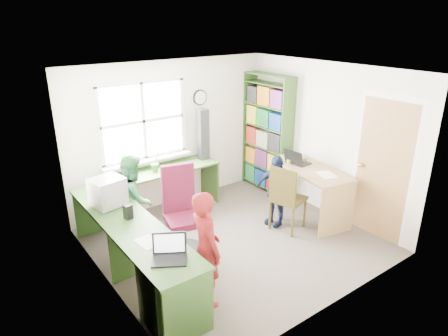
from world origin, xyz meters
The scene contains 19 objects.
room centered at (0.01, 0.10, 1.22)m, with size 3.64×3.44×2.44m.
l_desk centered at (-1.31, -0.28, 0.46)m, with size 2.38×2.95×0.75m.
right_desk centered at (1.46, -0.05, 0.59)m, with size 0.91×1.51×0.81m.
bookshelf centered at (1.65, 1.19, 1.00)m, with size 0.30×1.02×2.10m.
swivel_chair centered at (-0.70, 0.25, 0.52)m, with size 0.68×0.68×1.21m.
wooden_chair centered at (0.81, -0.18, 0.55)m, with size 0.55×0.55×1.02m.
crt_monitor centered at (-1.52, 0.66, 0.94)m, with size 0.44×0.41×0.38m.
laptop_left centered at (-1.47, -0.83, 0.81)m, with size 0.44×0.43×0.24m.
laptop_right centered at (1.41, 0.22, 0.87)m, with size 0.33×0.38×0.24m.
speaker_a centered at (-1.46, 0.20, 0.84)m, with size 0.11×0.11×0.18m.
speaker_b centered at (-1.50, 0.84, 0.84)m, with size 0.09×0.09×0.17m.
cd_tower centered at (0.45, 1.45, 1.18)m, with size 0.18×0.16×0.85m.
game_box centered at (1.50, 0.37, 0.84)m, with size 0.41×0.41×0.07m.
paper_a centered at (-1.52, -0.43, 0.75)m, with size 0.22×0.29×0.00m.
paper_b centered at (1.44, -0.38, 0.81)m, with size 0.32×0.37×0.00m.
potted_plant centered at (-0.48, 1.40, 0.89)m, with size 0.16×0.13×0.29m, color #317C34.
person_red centered at (-1.02, -0.81, 0.67)m, with size 0.49×0.32×1.35m, color maroon.
person_green centered at (-1.08, 0.90, 0.64)m, with size 0.62×0.49×1.28m, color #307A3A.
person_navy centered at (0.82, 0.05, 0.56)m, with size 0.66×0.27×1.12m, color #121B38.
Camera 1 is at (-3.06, -3.92, 3.03)m, focal length 32.00 mm.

